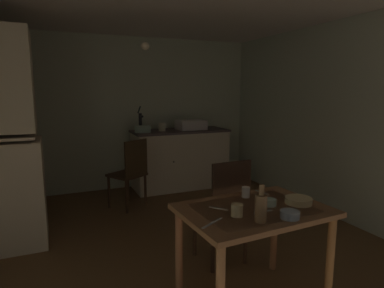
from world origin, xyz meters
name	(u,v)px	position (x,y,z in m)	size (l,w,h in m)	color
ground_plane	(168,236)	(0.00, 0.00, 0.00)	(5.16, 5.16, 0.00)	brown
wall_back	(125,114)	(0.00, 2.06, 1.19)	(4.26, 0.10, 2.38)	silver
wall_right	(326,120)	(2.13, 0.00, 1.19)	(0.10, 4.12, 2.38)	beige
counter_cabinet	(180,159)	(0.79, 1.69, 0.47)	(1.51, 0.64, 0.93)	beige
sink_basin	(191,125)	(0.98, 1.69, 1.01)	(0.44, 0.34, 0.15)	white
hand_pump	(140,121)	(0.16, 1.73, 1.10)	(0.05, 0.27, 0.39)	#232328
mixing_bowl_counter	(143,129)	(0.17, 1.64, 0.98)	(0.24, 0.24, 0.10)	#ADD1C1
stoneware_crock	(162,127)	(0.49, 1.67, 1.00)	(0.11, 0.11, 0.13)	beige
dining_table	(254,222)	(0.20, -1.30, 0.63)	(1.07, 0.77, 0.74)	brown
chair_far_side	(224,209)	(0.28, -0.71, 0.51)	(0.42, 0.42, 0.97)	#3C281A
chair_by_counter	(130,172)	(-0.17, 1.03, 0.49)	(0.55, 0.55, 0.93)	#3E281A
serving_bowl_wide	(298,201)	(0.56, -1.35, 0.76)	(0.20, 0.20, 0.04)	beige
soup_bowl_small	(290,215)	(0.31, -1.55, 0.76)	(0.13, 0.13, 0.05)	#9EB2C6
sauce_dish	(269,202)	(0.33, -1.30, 0.76)	(0.10, 0.10, 0.05)	#ADD1C1
teacup_mint	(237,210)	(0.01, -1.38, 0.78)	(0.08, 0.08, 0.08)	beige
teacup_cream	(246,192)	(0.28, -1.07, 0.78)	(0.06, 0.06, 0.08)	white
glass_bottle	(261,207)	(0.10, -1.52, 0.83)	(0.08, 0.08, 0.24)	olive
table_knife	(212,223)	(-0.20, -1.43, 0.74)	(0.21, 0.02, 0.01)	silver
teaspoon_near_bowl	(218,208)	(-0.04, -1.21, 0.74)	(0.14, 0.02, 0.01)	beige
teaspoon_by_cup	(262,192)	(0.46, -1.02, 0.74)	(0.14, 0.02, 0.01)	beige
serving_spoon	(263,211)	(0.22, -1.39, 0.74)	(0.15, 0.02, 0.01)	beige
pendant_bulb	(145,46)	(-0.17, 0.15, 2.00)	(0.08, 0.08, 0.08)	#F9EFCC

